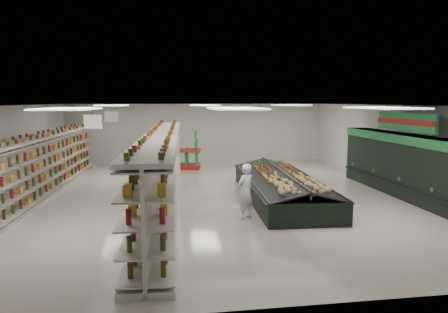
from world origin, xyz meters
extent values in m
plane|color=beige|center=(0.00, 0.00, 0.00)|extent=(16.00, 16.00, 0.00)
cube|color=white|center=(0.00, 0.00, 3.20)|extent=(14.00, 16.00, 0.02)
cube|color=silver|center=(0.00, 8.00, 1.60)|extent=(14.00, 0.02, 3.20)
cube|color=silver|center=(0.00, -8.00, 1.60)|extent=(14.00, 0.02, 3.20)
cube|color=silver|center=(-7.00, 0.00, 1.60)|extent=(0.02, 16.00, 3.20)
cube|color=silver|center=(7.00, 0.00, 1.60)|extent=(0.02, 16.00, 3.20)
cube|color=black|center=(6.55, -1.50, 1.10)|extent=(0.80, 8.00, 2.20)
cube|color=#217D3C|center=(6.53, -1.50, 2.05)|extent=(0.85, 8.00, 0.30)
cube|color=black|center=(6.30, -1.50, 0.55)|extent=(0.55, 7.80, 0.15)
cube|color=beige|center=(6.40, -1.50, 1.35)|extent=(0.45, 7.70, 0.03)
cube|color=beige|center=(6.40, -1.50, 1.65)|extent=(0.45, 7.70, 0.03)
cube|color=white|center=(-3.80, -2.00, 2.75)|extent=(0.50, 0.06, 0.40)
cube|color=#A31A12|center=(-3.80, -2.00, 2.75)|extent=(0.52, 0.02, 0.12)
cylinder|color=black|center=(-3.80, -2.00, 3.05)|extent=(0.01, 0.01, 0.50)
cube|color=white|center=(-3.80, 2.00, 2.75)|extent=(0.50, 0.06, 0.40)
cube|color=#A31A12|center=(-3.80, 2.00, 2.75)|extent=(0.52, 0.02, 0.12)
cylinder|color=black|center=(-3.80, 2.00, 3.05)|extent=(0.01, 0.01, 0.50)
cube|color=#217D3C|center=(6.25, -1.50, 2.65)|extent=(0.10, 3.20, 0.60)
cube|color=#A31A12|center=(6.19, -1.50, 2.65)|extent=(0.03, 3.20, 0.18)
cylinder|color=black|center=(6.25, -2.70, 3.05)|extent=(0.01, 0.01, 0.50)
cylinder|color=black|center=(6.25, -0.30, 3.05)|extent=(0.01, 0.01, 0.50)
cube|color=silver|center=(-6.14, 0.73, 0.06)|extent=(1.52, 12.31, 0.12)
cube|color=silver|center=(-6.14, 0.73, 1.02)|extent=(0.66, 12.27, 2.05)
cube|color=silver|center=(-6.14, 0.73, 2.09)|extent=(1.52, 12.31, 0.08)
cube|color=beige|center=(-6.38, 0.74, 0.18)|extent=(1.04, 12.18, 0.03)
cube|color=beige|center=(-6.38, 0.74, 0.63)|extent=(1.04, 12.18, 0.03)
cube|color=beige|center=(-6.38, 0.74, 1.08)|extent=(1.04, 12.18, 0.03)
cube|color=beige|center=(-6.38, 0.74, 1.53)|extent=(1.04, 12.18, 0.03)
cube|color=beige|center=(-6.38, 0.74, 1.97)|extent=(1.04, 12.18, 0.03)
cube|color=beige|center=(-5.91, 0.71, 0.18)|extent=(1.04, 12.18, 0.03)
cube|color=beige|center=(-5.91, 0.71, 0.63)|extent=(1.04, 12.18, 0.03)
cube|color=beige|center=(-5.91, 0.71, 1.08)|extent=(1.04, 12.18, 0.03)
cube|color=beige|center=(-5.91, 0.71, 1.53)|extent=(1.04, 12.18, 0.03)
cube|color=beige|center=(-5.91, 0.71, 1.97)|extent=(1.04, 12.18, 0.03)
cube|color=silver|center=(-1.84, -0.74, 0.07)|extent=(1.61, 13.52, 0.13)
cube|color=silver|center=(-1.84, -0.74, 1.12)|extent=(0.66, 13.48, 2.25)
cube|color=silver|center=(-1.84, -0.74, 2.29)|extent=(1.61, 13.52, 0.09)
cube|color=beige|center=(-2.10, -0.72, 0.20)|extent=(1.09, 13.39, 0.03)
cube|color=beige|center=(-2.10, -0.72, 0.69)|extent=(1.09, 13.39, 0.03)
cube|color=beige|center=(-2.10, -0.72, 1.19)|extent=(1.09, 13.39, 0.03)
cube|color=beige|center=(-2.10, -0.72, 1.68)|extent=(1.09, 13.39, 0.03)
cube|color=beige|center=(-2.10, -0.72, 2.17)|extent=(1.09, 13.39, 0.03)
cube|color=beige|center=(-1.58, -0.75, 0.20)|extent=(1.09, 13.39, 0.03)
cube|color=beige|center=(-1.58, -0.75, 0.69)|extent=(1.09, 13.39, 0.03)
cube|color=beige|center=(-1.58, -0.75, 1.19)|extent=(1.09, 13.39, 0.03)
cube|color=beige|center=(-1.58, -0.75, 1.68)|extent=(1.09, 13.39, 0.03)
cube|color=beige|center=(-1.58, -0.75, 2.17)|extent=(1.09, 13.39, 0.03)
cube|color=black|center=(2.17, -0.85, 0.33)|extent=(2.61, 6.78, 0.67)
cube|color=#262626|center=(1.06, -0.79, 0.69)|extent=(0.38, 6.67, 0.06)
cube|color=#262626|center=(3.27, -0.90, 0.69)|extent=(0.38, 6.67, 0.06)
cube|color=black|center=(1.57, -0.82, 0.78)|extent=(1.55, 6.63, 0.34)
cube|color=black|center=(2.76, -0.88, 0.78)|extent=(1.55, 6.63, 0.34)
cube|color=#262626|center=(2.17, -0.85, 0.88)|extent=(0.37, 6.57, 0.24)
cube|color=#A31A12|center=(-0.73, 5.75, 0.11)|extent=(1.43, 1.07, 0.22)
cube|color=red|center=(-0.73, 5.75, 0.93)|extent=(1.49, 1.13, 0.11)
imported|color=white|center=(0.47, -3.04, 0.80)|extent=(0.70, 0.65, 1.60)
imported|color=tan|center=(-3.05, 3.36, 0.83)|extent=(0.56, 0.84, 1.65)
camera|label=1|loc=(-1.75, -13.91, 3.33)|focal=32.00mm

